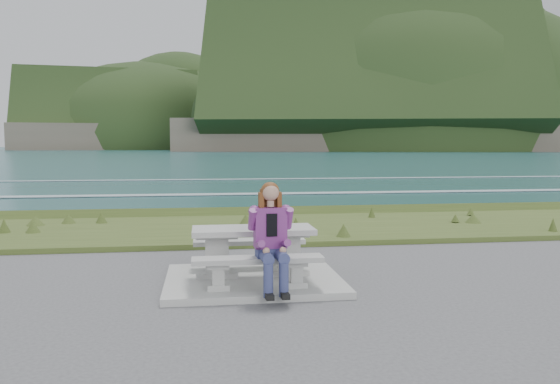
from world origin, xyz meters
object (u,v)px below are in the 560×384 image
Objects in this scene: picnic_table at (253,239)px; bench_landward at (258,264)px; bench_seaward at (249,245)px; seated_woman at (272,252)px.

picnic_table is 1.00× the size of bench_landward.
bench_landward and bench_seaward have the same top height.
bench_landward is at bearing -90.00° from picnic_table.
picnic_table reaches higher than bench_landward.
bench_seaward is (0.00, 1.40, 0.00)m from bench_landward.
bench_landward is at bearing -90.00° from bench_seaward.
bench_seaward is 1.56m from seated_woman.
seated_woman is (0.18, -0.84, -0.04)m from picnic_table.
picnic_table is 1.22× the size of seated_woman.
picnic_table is 0.86m from seated_woman.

